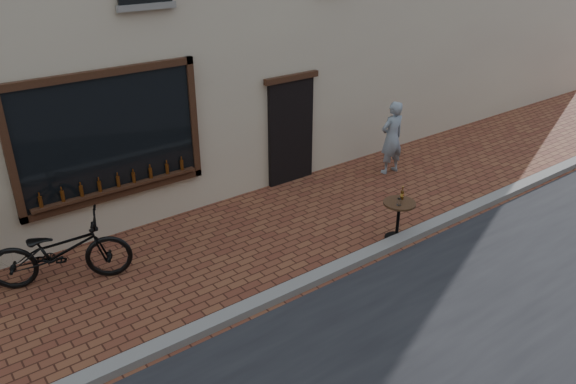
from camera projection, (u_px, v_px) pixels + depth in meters
ground at (327, 285)px, 8.68m from camera, size 90.00×90.00×0.00m
kerb at (319, 276)px, 8.80m from camera, size 90.00×0.25×0.12m
cargo_bicycle at (57, 250)px, 8.53m from camera, size 2.53×1.55×1.18m
bistro_table at (399, 213)px, 9.73m from camera, size 0.56×0.56×0.97m
pedestrian at (392, 138)px, 12.24m from camera, size 0.61×0.42×1.63m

